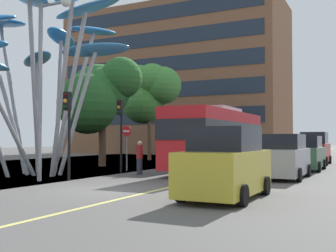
{
  "coord_description": "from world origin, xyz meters",
  "views": [
    {
      "loc": [
        8.44,
        -12.15,
        1.81
      ],
      "look_at": [
        -1.4,
        7.63,
        2.5
      ],
      "focal_mm": 44.12,
      "sensor_mm": 36.0,
      "label": 1
    }
  ],
  "objects": [
    {
      "name": "ground",
      "position": [
        -0.71,
        0.0,
        -0.05
      ],
      "size": [
        120.0,
        240.0,
        0.1
      ],
      "color": "#54514F"
    },
    {
      "name": "red_bus",
      "position": [
        0.76,
        9.39,
        1.93
      ],
      "size": [
        2.76,
        10.06,
        3.53
      ],
      "color": "red",
      "rests_on": "ground"
    },
    {
      "name": "leaf_sculpture",
      "position": [
        -6.74,
        3.11,
        6.66
      ],
      "size": [
        10.95,
        9.96,
        8.71
      ],
      "color": "#9EA0A5",
      "rests_on": "ground"
    },
    {
      "name": "traffic_light_kerb_near",
      "position": [
        -3.37,
        1.86,
        2.78
      ],
      "size": [
        0.28,
        0.42,
        3.84
      ],
      "color": "black",
      "rests_on": "ground"
    },
    {
      "name": "traffic_light_kerb_far",
      "position": [
        -3.78,
        6.62,
        2.82
      ],
      "size": [
        0.28,
        0.42,
        3.91
      ],
      "color": "black",
      "rests_on": "ground"
    },
    {
      "name": "traffic_light_island_mid",
      "position": [
        -3.74,
        12.08,
        2.42
      ],
      "size": [
        0.28,
        0.42,
        3.32
      ],
      "color": "black",
      "rests_on": "ground"
    },
    {
      "name": "car_parked_near",
      "position": [
        4.41,
        -0.09,
        1.02
      ],
      "size": [
        2.01,
        4.2,
        2.17
      ],
      "color": "gold",
      "rests_on": "ground"
    },
    {
      "name": "car_parked_mid",
      "position": [
        4.78,
        7.19,
        0.96
      ],
      "size": [
        1.91,
        4.46,
        2.03
      ],
      "color": "gray",
      "rests_on": "ground"
    },
    {
      "name": "car_parked_far",
      "position": [
        4.86,
        12.79,
        0.94
      ],
      "size": [
        2.06,
        4.3,
        1.98
      ],
      "color": "#2D5138",
      "rests_on": "ground"
    },
    {
      "name": "car_side_street",
      "position": [
        4.7,
        18.81,
        1.07
      ],
      "size": [
        1.99,
        4.1,
        2.29
      ],
      "color": "maroon",
      "rests_on": "ground"
    },
    {
      "name": "street_lamp",
      "position": [
        -4.02,
        1.24,
        4.96
      ],
      "size": [
        1.7,
        0.44,
        7.79
      ],
      "color": "gray",
      "rests_on": "ground"
    },
    {
      "name": "tree_pavement_near",
      "position": [
        -8.17,
        10.7,
        4.82
      ],
      "size": [
        5.48,
        5.81,
        7.32
      ],
      "color": "brown",
      "rests_on": "ground"
    },
    {
      "name": "tree_pavement_far",
      "position": [
        -8.94,
        18.78,
        5.99
      ],
      "size": [
        5.58,
        3.71,
        8.26
      ],
      "color": "brown",
      "rests_on": "ground"
    },
    {
      "name": "pedestrian",
      "position": [
        -2.21,
        6.0,
        0.86
      ],
      "size": [
        0.34,
        0.34,
        1.7
      ],
      "color": "#2D3342",
      "rests_on": "ground"
    },
    {
      "name": "no_entry_sign",
      "position": [
        -4.03,
        7.67,
        1.69
      ],
      "size": [
        0.6,
        0.12,
        2.54
      ],
      "color": "gray",
      "rests_on": "ground"
    },
    {
      "name": "backdrop_building",
      "position": [
        -14.17,
        35.48,
        9.05
      ],
      "size": [
        27.22,
        11.51,
        18.09
      ],
      "color": "brown",
      "rests_on": "ground"
    }
  ]
}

